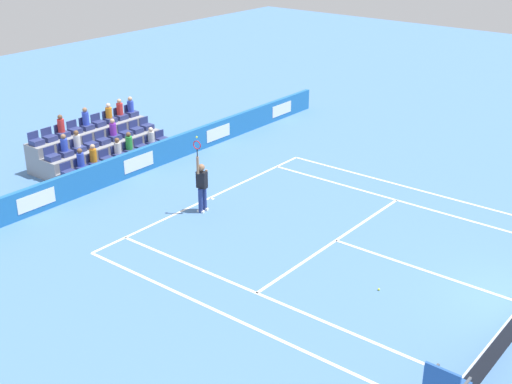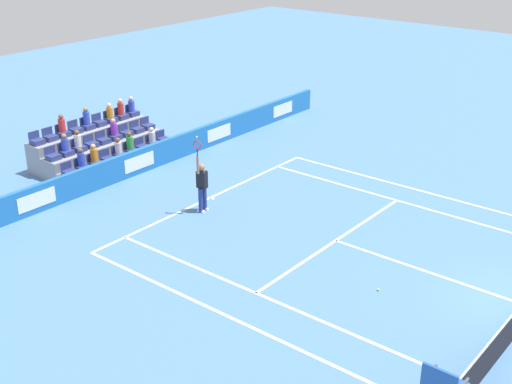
% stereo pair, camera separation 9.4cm
% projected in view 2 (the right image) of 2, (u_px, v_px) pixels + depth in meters
% --- Properties ---
extents(line_baseline, '(10.97, 0.10, 0.01)m').
position_uv_depth(line_baseline, '(210.00, 198.00, 25.29)').
color(line_baseline, white).
rests_on(line_baseline, ground).
extents(line_service, '(8.23, 0.10, 0.01)m').
position_uv_depth(line_service, '(336.00, 241.00, 22.13)').
color(line_service, white).
rests_on(line_service, ground).
extents(line_centre_service, '(0.10, 6.40, 0.01)m').
position_uv_depth(line_centre_service, '(427.00, 272.00, 20.29)').
color(line_centre_service, white).
rests_on(line_centre_service, ground).
extents(line_singles_sideline_left, '(0.10, 11.89, 0.01)m').
position_uv_depth(line_singles_sideline_left, '(269.00, 299.00, 18.92)').
color(line_singles_sideline_left, white).
rests_on(line_singles_sideline_left, ground).
extents(line_singles_sideline_right, '(0.10, 11.89, 0.01)m').
position_uv_depth(line_singles_sideline_right, '(408.00, 203.00, 24.82)').
color(line_singles_sideline_right, white).
rests_on(line_singles_sideline_right, ground).
extents(line_doubles_sideline_left, '(0.10, 11.89, 0.01)m').
position_uv_depth(line_doubles_sideline_left, '(237.00, 320.00, 17.94)').
color(line_doubles_sideline_left, white).
rests_on(line_doubles_sideline_left, ground).
extents(line_doubles_sideline_right, '(0.10, 11.89, 0.01)m').
position_uv_depth(line_doubles_sideline_right, '(425.00, 192.00, 25.80)').
color(line_doubles_sideline_right, white).
rests_on(line_doubles_sideline_right, ground).
extents(line_centre_mark, '(0.10, 0.20, 0.01)m').
position_uv_depth(line_centre_mark, '(212.00, 198.00, 25.24)').
color(line_centre_mark, white).
rests_on(line_centre_mark, ground).
extents(sponsor_barrier, '(23.90, 0.22, 1.01)m').
position_uv_depth(sponsor_barrier, '(138.00, 162.00, 27.34)').
color(sponsor_barrier, '#1E66AD').
rests_on(sponsor_barrier, ground).
extents(tennis_player, '(0.53, 0.39, 2.85)m').
position_uv_depth(tennis_player, '(202.00, 185.00, 23.83)').
color(tennis_player, navy).
rests_on(tennis_player, ground).
extents(stadium_stand, '(5.58, 2.85, 2.20)m').
position_uv_depth(stadium_stand, '(100.00, 148.00, 28.65)').
color(stadium_stand, gray).
rests_on(stadium_stand, ground).
extents(loose_tennis_ball, '(0.07, 0.07, 0.07)m').
position_uv_depth(loose_tennis_ball, '(378.00, 290.00, 19.29)').
color(loose_tennis_ball, '#D1E533').
rests_on(loose_tennis_ball, ground).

